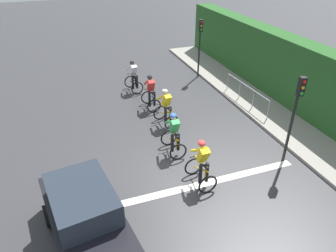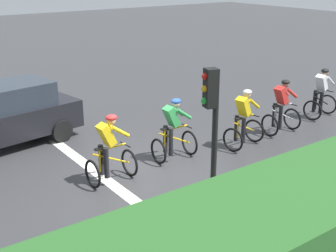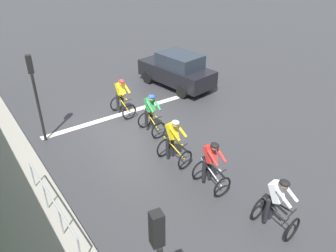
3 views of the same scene
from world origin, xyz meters
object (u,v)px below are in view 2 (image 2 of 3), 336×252
at_px(cyclist_second, 282,108).
at_px(cyclist_fourth, 173,131).
at_px(car_black, 7,115).
at_px(cyclist_lead, 321,94).
at_px(cyclist_mid, 244,120).
at_px(cyclist_trailing, 109,151).
at_px(traffic_light_near_crossing, 212,134).

xyz_separation_m(cyclist_second, cyclist_fourth, (-0.28, -3.85, 0.00)).
relative_size(cyclist_second, car_black, 0.39).
height_order(cyclist_lead, car_black, car_black).
distance_m(cyclist_mid, cyclist_trailing, 4.12).
bearing_deg(cyclist_fourth, car_black, -138.53).
distance_m(cyclist_second, cyclist_mid, 1.75).
bearing_deg(cyclist_mid, car_black, -127.34).
bearing_deg(cyclist_trailing, cyclist_lead, 91.39).
bearing_deg(cyclist_second, cyclist_trailing, -90.68).
distance_m(cyclist_mid, car_black, 6.66).
relative_size(cyclist_fourth, car_black, 0.39).
bearing_deg(cyclist_lead, car_black, -111.26).
bearing_deg(traffic_light_near_crossing, car_black, -169.97).
relative_size(cyclist_second, cyclist_fourth, 1.00).
bearing_deg(cyclist_mid, cyclist_lead, 96.06).
relative_size(cyclist_second, cyclist_mid, 1.00).
distance_m(cyclist_lead, traffic_light_near_crossing, 8.91).
bearing_deg(car_black, cyclist_mid, 52.66).
bearing_deg(cyclist_mid, cyclist_fourth, -101.77).
xyz_separation_m(cyclist_mid, cyclist_fourth, (-0.44, -2.11, 0.00)).
bearing_deg(cyclist_fourth, cyclist_mid, 78.23).
height_order(cyclist_mid, traffic_light_near_crossing, traffic_light_near_crossing).
bearing_deg(car_black, traffic_light_near_crossing, 10.03).
distance_m(cyclist_second, cyclist_fourth, 3.86).
distance_m(car_black, traffic_light_near_crossing, 7.49).
relative_size(cyclist_lead, cyclist_trailing, 1.00).
distance_m(cyclist_fourth, traffic_light_near_crossing, 4.36).
relative_size(cyclist_mid, traffic_light_near_crossing, 0.50).
distance_m(cyclist_second, traffic_light_near_crossing, 6.82).
height_order(cyclist_mid, cyclist_trailing, same).
bearing_deg(cyclist_lead, cyclist_fourth, -90.15).
bearing_deg(car_black, cyclist_fourth, 41.47).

